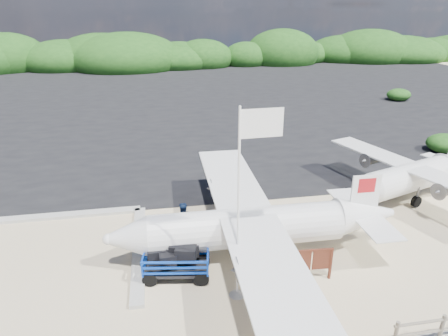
% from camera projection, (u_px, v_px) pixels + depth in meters
% --- Properties ---
extents(ground, '(160.00, 160.00, 0.00)m').
position_uv_depth(ground, '(253.00, 260.00, 15.87)').
color(ground, beige).
extents(asphalt_apron, '(90.00, 50.00, 0.04)m').
position_uv_depth(asphalt_apron, '(186.00, 98.00, 43.17)').
color(asphalt_apron, '#B2B2B2').
rests_on(asphalt_apron, ground).
extents(lagoon, '(9.00, 7.00, 0.40)m').
position_uv_depth(lagoon, '(23.00, 262.00, 15.77)').
color(lagoon, '#B2B2B2').
rests_on(lagoon, ground).
extents(vegetation_band, '(124.00, 8.00, 4.40)m').
position_uv_depth(vegetation_band, '(173.00, 66.00, 65.93)').
color(vegetation_band, '#B2B2B2').
rests_on(vegetation_band, ground).
extents(baggage_cart, '(2.79, 1.87, 1.30)m').
position_uv_depth(baggage_cart, '(177.00, 276.00, 14.93)').
color(baggage_cart, '#0C3BB6').
rests_on(baggage_cart, ground).
extents(flagpole, '(1.37, 0.62, 6.75)m').
position_uv_depth(flagpole, '(237.00, 295.00, 13.98)').
color(flagpole, white).
rests_on(flagpole, ground).
extents(signboard, '(1.66, 0.24, 1.36)m').
position_uv_depth(signboard, '(310.00, 280.00, 14.74)').
color(signboard, '#522517').
rests_on(signboard, ground).
extents(crew_a, '(0.61, 0.41, 1.64)m').
position_uv_depth(crew_a, '(220.00, 191.00, 19.90)').
color(crew_a, '#122245').
rests_on(crew_a, ground).
extents(crew_b, '(1.03, 0.92, 1.75)m').
position_uv_depth(crew_b, '(183.00, 222.00, 16.94)').
color(crew_b, '#122245').
rests_on(crew_b, ground).
extents(crew_c, '(1.11, 0.65, 1.77)m').
position_uv_depth(crew_c, '(266.00, 235.00, 15.97)').
color(crew_c, '#122245').
rests_on(crew_c, ground).
extents(aircraft_large, '(14.00, 14.00, 4.15)m').
position_uv_depth(aircraft_large, '(392.00, 111.00, 38.17)').
color(aircraft_large, '#B2B2B2').
rests_on(aircraft_large, ground).
extents(aircraft_small, '(10.35, 10.35, 2.96)m').
position_uv_depth(aircraft_small, '(120.00, 101.00, 42.09)').
color(aircraft_small, '#B2B2B2').
rests_on(aircraft_small, ground).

